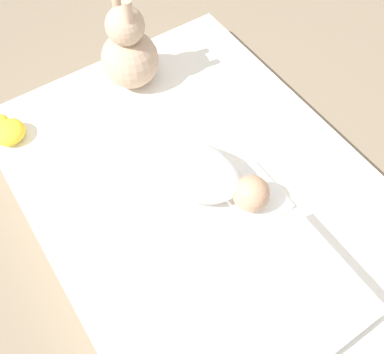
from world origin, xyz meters
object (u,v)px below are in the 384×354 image
object	(u,v)px
pillow	(291,294)
turtle_plush	(8,131)
swaddled_baby	(186,169)
bunny_plush	(129,52)

from	to	relation	value
pillow	turtle_plush	size ratio (longest dim) A/B	2.44
swaddled_baby	turtle_plush	world-z (taller)	swaddled_baby
pillow	turtle_plush	distance (m)	1.07
bunny_plush	turtle_plush	size ratio (longest dim) A/B	2.53
swaddled_baby	turtle_plush	size ratio (longest dim) A/B	3.26
swaddled_baby	bunny_plush	bearing A→B (deg)	136.42
turtle_plush	swaddled_baby	bearing A→B (deg)	-141.58
pillow	bunny_plush	distance (m)	0.98
bunny_plush	pillow	bearing A→B (deg)	176.35
swaddled_baby	pillow	bearing A→B (deg)	-30.34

